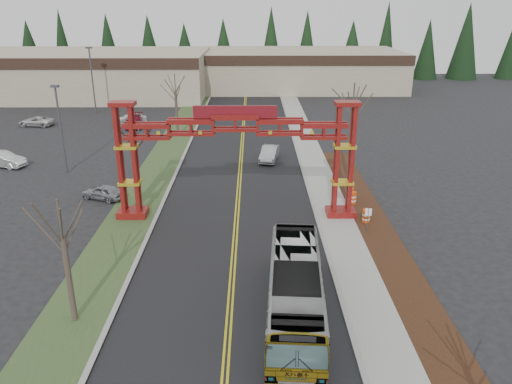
{
  "coord_description": "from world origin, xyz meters",
  "views": [
    {
      "loc": [
        1.27,
        -17.29,
        15.48
      ],
      "look_at": [
        1.46,
        12.92,
        3.96
      ],
      "focal_mm": 35.0,
      "sensor_mm": 36.0,
      "label": 1
    }
  ],
  "objects_px": {
    "light_pole_far": "(92,76)",
    "barrel_mid": "(353,198)",
    "bare_tree_median_far": "(175,92)",
    "bare_tree_median_near": "(63,238)",
    "parked_car_near_b": "(3,159)",
    "silver_sedan": "(269,153)",
    "parked_car_mid_a": "(134,121)",
    "street_sign": "(368,216)",
    "parked_car_far_a": "(130,120)",
    "transit_bus": "(295,290)",
    "parked_car_near_a": "(103,192)",
    "barrel_south": "(366,216)",
    "light_pole_near": "(60,123)",
    "barrel_north": "(350,194)",
    "parked_car_far_b": "(36,121)",
    "gateway_arch": "(236,141)",
    "retail_building_east": "(298,69)",
    "bare_tree_right_far": "(353,110)",
    "bare_tree_median_mid": "(133,145)",
    "retail_building_west": "(75,74)"
  },
  "relations": [
    {
      "from": "parked_car_mid_a",
      "to": "bare_tree_median_mid",
      "type": "relative_size",
      "value": 0.71
    },
    {
      "from": "parked_car_mid_a",
      "to": "barrel_north",
      "type": "relative_size",
      "value": 4.65
    },
    {
      "from": "parked_car_near_b",
      "to": "barrel_mid",
      "type": "relative_size",
      "value": 4.23
    },
    {
      "from": "street_sign",
      "to": "barrel_north",
      "type": "xyz_separation_m",
      "value": [
        -0.03,
        6.49,
        -0.87
      ]
    },
    {
      "from": "barrel_south",
      "to": "parked_car_mid_a",
      "type": "bearing_deg",
      "value": 127.83
    },
    {
      "from": "parked_car_near_a",
      "to": "barrel_north",
      "type": "distance_m",
      "value": 20.59
    },
    {
      "from": "bare_tree_median_far",
      "to": "barrel_south",
      "type": "height_order",
      "value": "bare_tree_median_far"
    },
    {
      "from": "parked_car_far_a",
      "to": "bare_tree_median_near",
      "type": "relative_size",
      "value": 0.63
    },
    {
      "from": "transit_bus",
      "to": "silver_sedan",
      "type": "bearing_deg",
      "value": 94.9
    },
    {
      "from": "parked_car_near_b",
      "to": "transit_bus",
      "type": "bearing_deg",
      "value": -117.77
    },
    {
      "from": "barrel_mid",
      "to": "parked_car_far_a",
      "type": "bearing_deg",
      "value": 130.82
    },
    {
      "from": "street_sign",
      "to": "gateway_arch",
      "type": "bearing_deg",
      "value": 161.22
    },
    {
      "from": "light_pole_near",
      "to": "parked_car_far_b",
      "type": "bearing_deg",
      "value": 119.03
    },
    {
      "from": "bare_tree_median_near",
      "to": "bare_tree_right_far",
      "type": "height_order",
      "value": "bare_tree_right_far"
    },
    {
      "from": "parked_car_near_b",
      "to": "light_pole_near",
      "type": "relative_size",
      "value": 0.55
    },
    {
      "from": "silver_sedan",
      "to": "parked_car_mid_a",
      "type": "height_order",
      "value": "parked_car_mid_a"
    },
    {
      "from": "parked_car_near_a",
      "to": "barrel_north",
      "type": "relative_size",
      "value": 3.32
    },
    {
      "from": "light_pole_near",
      "to": "barrel_south",
      "type": "xyz_separation_m",
      "value": [
        26.53,
        -12.1,
        -4.31
      ]
    },
    {
      "from": "gateway_arch",
      "to": "parked_car_far_a",
      "type": "xyz_separation_m",
      "value": [
        -15.27,
        30.91,
        -5.27
      ]
    },
    {
      "from": "street_sign",
      "to": "bare_tree_median_near",
      "type": "bearing_deg",
      "value": -149.52
    },
    {
      "from": "bare_tree_median_near",
      "to": "barrel_mid",
      "type": "distance_m",
      "value": 23.84
    },
    {
      "from": "transit_bus",
      "to": "bare_tree_median_near",
      "type": "bearing_deg",
      "value": -174.48
    },
    {
      "from": "parked_car_near_b",
      "to": "parked_car_far_a",
      "type": "distance_m",
      "value": 20.2
    },
    {
      "from": "bare_tree_median_near",
      "to": "bare_tree_right_far",
      "type": "xyz_separation_m",
      "value": [
        18.0,
        21.26,
        1.94
      ]
    },
    {
      "from": "parked_car_far_b",
      "to": "street_sign",
      "type": "distance_m",
      "value": 49.88
    },
    {
      "from": "parked_car_near_b",
      "to": "bare_tree_median_near",
      "type": "distance_m",
      "value": 30.68
    },
    {
      "from": "parked_car_mid_a",
      "to": "bare_tree_median_near",
      "type": "distance_m",
      "value": 43.8
    },
    {
      "from": "bare_tree_median_far",
      "to": "light_pole_far",
      "type": "bearing_deg",
      "value": 136.58
    },
    {
      "from": "parked_car_near_b",
      "to": "retail_building_east",
      "type": "bearing_deg",
      "value": -18.84
    },
    {
      "from": "bare_tree_median_near",
      "to": "barrel_mid",
      "type": "relative_size",
      "value": 6.2
    },
    {
      "from": "parked_car_far_a",
      "to": "bare_tree_right_far",
      "type": "bearing_deg",
      "value": 32.87
    },
    {
      "from": "silver_sedan",
      "to": "parked_car_near_b",
      "type": "height_order",
      "value": "parked_car_near_b"
    },
    {
      "from": "gateway_arch",
      "to": "bare_tree_median_far",
      "type": "relative_size",
      "value": 2.4
    },
    {
      "from": "bare_tree_median_far",
      "to": "light_pole_far",
      "type": "height_order",
      "value": "light_pole_far"
    },
    {
      "from": "parked_car_near_a",
      "to": "parked_car_far_b",
      "type": "bearing_deg",
      "value": -126.55
    },
    {
      "from": "retail_building_west",
      "to": "light_pole_near",
      "type": "distance_m",
      "value": 45.15
    },
    {
      "from": "parked_car_mid_a",
      "to": "retail_building_east",
      "type": "bearing_deg",
      "value": 46.1
    },
    {
      "from": "silver_sedan",
      "to": "parked_car_mid_a",
      "type": "distance_m",
      "value": 23.06
    },
    {
      "from": "parked_car_near_b",
      "to": "retail_building_west",
      "type": "bearing_deg",
      "value": 24.09
    },
    {
      "from": "parked_car_far_a",
      "to": "bare_tree_median_mid",
      "type": "distance_m",
      "value": 30.13
    },
    {
      "from": "parked_car_near_a",
      "to": "street_sign",
      "type": "bearing_deg",
      "value": 93.26
    },
    {
      "from": "parked_car_far_a",
      "to": "barrel_mid",
      "type": "xyz_separation_m",
      "value": [
        24.65,
        -28.54,
        -0.16
      ]
    },
    {
      "from": "bare_tree_median_near",
      "to": "bare_tree_median_far",
      "type": "xyz_separation_m",
      "value": [
        0.0,
        38.14,
        0.68
      ]
    },
    {
      "from": "gateway_arch",
      "to": "bare_tree_right_far",
      "type": "bearing_deg",
      "value": 38.17
    },
    {
      "from": "retail_building_east",
      "to": "parked_car_far_a",
      "type": "distance_m",
      "value": 40.13
    },
    {
      "from": "transit_bus",
      "to": "parked_car_near_a",
      "type": "bearing_deg",
      "value": 135.14
    },
    {
      "from": "parked_car_far_a",
      "to": "retail_building_west",
      "type": "bearing_deg",
      "value": -162.18
    },
    {
      "from": "bare_tree_median_far",
      "to": "barrel_mid",
      "type": "relative_size",
      "value": 6.9
    },
    {
      "from": "light_pole_far",
      "to": "barrel_mid",
      "type": "bearing_deg",
      "value": -48.63
    },
    {
      "from": "parked_car_mid_a",
      "to": "bare_tree_median_mid",
      "type": "bearing_deg",
      "value": -83.69
    }
  ]
}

